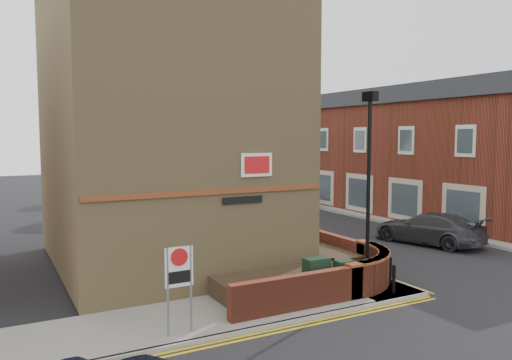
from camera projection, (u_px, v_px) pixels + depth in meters
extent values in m
plane|color=black|center=(351.00, 311.00, 14.35)|extent=(120.00, 120.00, 0.00)
cube|color=gray|center=(219.00, 313.00, 14.01)|extent=(13.00, 3.00, 0.12)
cube|color=gray|center=(204.00, 221.00, 29.33)|extent=(2.00, 32.00, 0.12)
cube|color=gray|center=(381.00, 214.00, 31.89)|extent=(4.00, 40.00, 0.12)
cube|color=gray|center=(243.00, 332.00, 12.69)|extent=(13.00, 0.15, 0.12)
cube|color=gray|center=(219.00, 220.00, 29.80)|extent=(0.15, 32.00, 0.12)
cube|color=gray|center=(357.00, 217.00, 30.94)|extent=(0.15, 40.00, 0.12)
cube|color=gold|center=(247.00, 337.00, 12.48)|extent=(13.00, 0.28, 0.01)
cube|color=gold|center=(223.00, 220.00, 29.92)|extent=(0.28, 32.00, 0.01)
cube|color=#998151|center=(162.00, 121.00, 19.46)|extent=(8.00, 10.00, 11.00)
cube|color=brown|center=(213.00, 192.00, 15.25)|extent=(7.80, 0.06, 0.15)
cube|color=white|center=(257.00, 165.00, 15.88)|extent=(1.10, 0.05, 0.75)
cube|color=black|center=(243.00, 200.00, 15.74)|extent=(1.40, 0.04, 0.22)
cylinder|color=black|center=(368.00, 196.00, 15.89)|extent=(0.12, 0.12, 6.00)
cylinder|color=black|center=(367.00, 276.00, 16.11)|extent=(0.20, 0.20, 0.80)
cube|color=black|center=(370.00, 96.00, 15.61)|extent=(0.25, 0.50, 0.30)
cube|color=black|center=(317.00, 277.00, 15.29)|extent=(0.80, 0.45, 1.20)
cube|color=black|center=(344.00, 278.00, 15.41)|extent=(0.55, 0.40, 1.10)
cylinder|color=black|center=(394.00, 279.00, 15.60)|extent=(0.11, 0.11, 0.90)
cylinder|color=black|center=(390.00, 271.00, 16.58)|extent=(0.11, 0.11, 0.90)
cylinder|color=slate|center=(168.00, 292.00, 12.18)|extent=(0.06, 0.06, 2.20)
cylinder|color=slate|center=(191.00, 289.00, 12.46)|extent=(0.06, 0.06, 2.20)
cube|color=white|center=(179.00, 267.00, 12.27)|extent=(0.72, 0.04, 1.00)
cylinder|color=red|center=(179.00, 257.00, 12.22)|extent=(0.44, 0.02, 0.44)
cube|color=maroon|center=(360.00, 158.00, 35.80)|extent=(5.00, 30.00, 7.00)
cube|color=#24262B|center=(361.00, 102.00, 35.45)|extent=(5.40, 30.40, 1.00)
cube|color=#B5AC95|center=(233.00, 150.00, 54.23)|extent=(5.00, 12.00, 7.00)
cube|color=#24262B|center=(233.00, 113.00, 53.88)|extent=(5.40, 12.40, 1.00)
cylinder|color=#382B1E|center=(217.00, 184.00, 27.37)|extent=(0.24, 0.24, 4.55)
sphere|color=#1B4517|center=(217.00, 137.00, 27.14)|extent=(3.64, 3.64, 3.64)
sphere|color=#1B4517|center=(226.00, 152.00, 27.14)|extent=(2.60, 2.60, 2.60)
sphere|color=#1B4517|center=(209.00, 145.00, 27.39)|extent=(2.86, 2.86, 2.86)
cylinder|color=#382B1E|center=(170.00, 171.00, 34.37)|extent=(0.24, 0.24, 5.04)
sphere|color=#1B4517|center=(170.00, 129.00, 34.11)|extent=(4.03, 4.03, 4.03)
sphere|color=#1B4517|center=(177.00, 143.00, 34.12)|extent=(2.88, 2.88, 2.88)
sphere|color=#1B4517|center=(164.00, 137.00, 34.37)|extent=(3.17, 3.17, 3.17)
cylinder|color=#382B1E|center=(139.00, 167.00, 41.40)|extent=(0.24, 0.24, 4.76)
sphere|color=#1B4517|center=(139.00, 134.00, 41.16)|extent=(3.81, 3.81, 3.81)
sphere|color=#1B4517|center=(145.00, 145.00, 41.16)|extent=(2.72, 2.72, 2.72)
sphere|color=#1B4517|center=(134.00, 140.00, 41.41)|extent=(2.99, 2.99, 2.99)
cylinder|color=black|center=(163.00, 181.00, 37.27)|extent=(0.10, 0.10, 3.20)
imported|color=black|center=(162.00, 153.00, 37.08)|extent=(0.20, 0.16, 1.00)
imported|color=#93979A|center=(248.00, 212.00, 28.69)|extent=(2.77, 4.31, 1.34)
imported|color=maroon|center=(216.00, 198.00, 34.81)|extent=(3.20, 5.66, 1.49)
imported|color=#333439|center=(429.00, 228.00, 23.31)|extent=(3.28, 5.47, 1.49)
imported|color=#B1B4B9|center=(294.00, 198.00, 35.54)|extent=(2.82, 3.86, 1.22)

